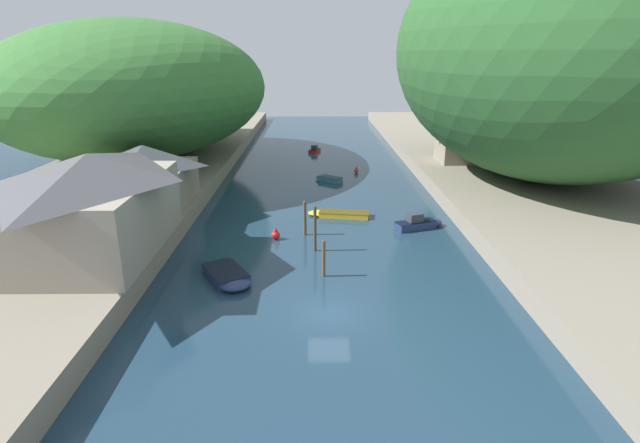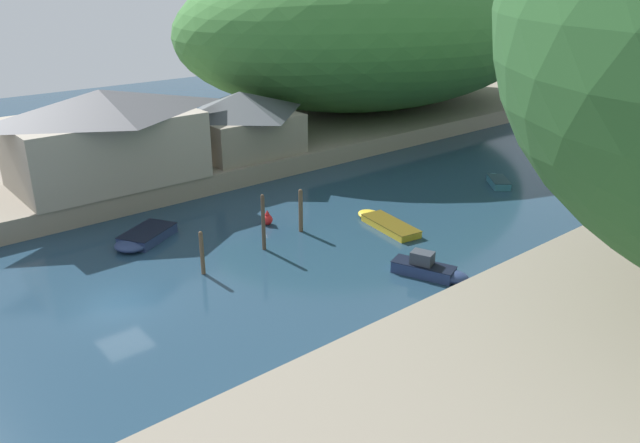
% 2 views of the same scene
% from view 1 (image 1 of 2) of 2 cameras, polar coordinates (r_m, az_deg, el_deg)
% --- Properties ---
extents(water_surface, '(130.00, 130.00, 0.00)m').
position_cam_1_polar(water_surface, '(57.90, 0.15, 4.21)').
color(water_surface, '#1E384C').
rests_on(water_surface, ground).
extents(left_bank, '(22.00, 120.00, 1.56)m').
position_cam_1_polar(left_bank, '(61.71, -21.53, 4.55)').
color(left_bank, gray).
rests_on(left_bank, ground).
extents(right_bank, '(22.00, 120.00, 1.56)m').
position_cam_1_polar(right_bank, '(62.35, 21.60, 4.68)').
color(right_bank, gray).
rests_on(right_bank, ground).
extents(hillside_left, '(33.07, 46.29, 17.08)m').
position_cam_1_polar(hillside_left, '(70.77, -20.30, 14.05)').
color(hillside_left, '#387033').
rests_on(hillside_left, left_bank).
extents(hillside_right, '(31.63, 44.28, 26.34)m').
position_cam_1_polar(hillside_right, '(59.33, 25.07, 17.28)').
color(hillside_right, '#285628').
rests_on(hillside_right, right_bank).
extents(waterfront_building, '(8.63, 14.04, 6.79)m').
position_cam_1_polar(waterfront_building, '(36.60, -24.46, 2.02)').
color(waterfront_building, gray).
rests_on(waterfront_building, left_bank).
extents(boathouse_shed, '(8.25, 9.26, 5.21)m').
position_cam_1_polar(boathouse_shed, '(47.89, -19.34, 5.29)').
color(boathouse_shed, gray).
rests_on(boathouse_shed, left_bank).
extents(right_bank_cottage, '(5.11, 6.13, 4.71)m').
position_cam_1_polar(right_bank_cottage, '(65.18, 15.59, 8.77)').
color(right_bank_cottage, gray).
rests_on(right_bank_cottage, right_bank).
extents(boat_mid_channel, '(4.59, 2.75, 1.41)m').
position_cam_1_polar(boat_mid_channel, '(44.26, 11.36, -0.20)').
color(boat_mid_channel, navy).
rests_on(boat_mid_channel, water_surface).
extents(boat_white_cruiser, '(5.93, 2.51, 0.49)m').
position_cam_1_polar(boat_white_cruiser, '(46.64, 1.93, 0.88)').
color(boat_white_cruiser, gold).
rests_on(boat_white_cruiser, water_surface).
extents(boat_moored_right, '(3.48, 3.22, 0.59)m').
position_cam_1_polar(boat_moored_right, '(59.63, 0.86, 4.93)').
color(boat_moored_right, teal).
rests_on(boat_moored_right, water_surface).
extents(boat_cabin_cruiser, '(4.10, 5.01, 0.66)m').
position_cam_1_polar(boat_cabin_cruiser, '(34.04, -10.41, -6.28)').
color(boat_cabin_cruiser, navy).
rests_on(boat_cabin_cruiser, water_surface).
extents(boat_far_right_bank, '(2.09, 3.48, 1.09)m').
position_cam_1_polar(boat_far_right_bank, '(77.63, -0.55, 8.21)').
color(boat_far_right_bank, red).
rests_on(boat_far_right_bank, water_surface).
extents(mooring_post_nearest, '(0.24, 0.24, 2.64)m').
position_cam_1_polar(mooring_post_nearest, '(33.85, 0.42, -4.24)').
color(mooring_post_nearest, brown).
rests_on(mooring_post_nearest, water_surface).
extents(mooring_post_second, '(0.24, 0.24, 3.64)m').
position_cam_1_polar(mooring_post_second, '(37.99, -0.58, -0.81)').
color(mooring_post_second, '#4C3D2D').
rests_on(mooring_post_second, water_surface).
extents(mooring_post_middle, '(0.28, 0.28, 2.97)m').
position_cam_1_polar(mooring_post_middle, '(41.49, -1.75, 0.41)').
color(mooring_post_middle, brown).
rests_on(mooring_post_middle, water_surface).
extents(channel_buoy_near, '(0.55, 0.55, 0.83)m').
position_cam_1_polar(channel_buoy_near, '(63.96, 4.17, 5.86)').
color(channel_buoy_near, red).
rests_on(channel_buoy_near, water_surface).
extents(channel_buoy_far, '(0.72, 0.72, 1.08)m').
position_cam_1_polar(channel_buoy_far, '(40.98, -5.09, -1.49)').
color(channel_buoy_far, red).
rests_on(channel_buoy_far, water_surface).
extents(person_on_quay, '(0.31, 0.43, 1.69)m').
position_cam_1_polar(person_on_quay, '(49.87, -15.66, 4.13)').
color(person_on_quay, '#282D3D').
rests_on(person_on_quay, left_bank).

